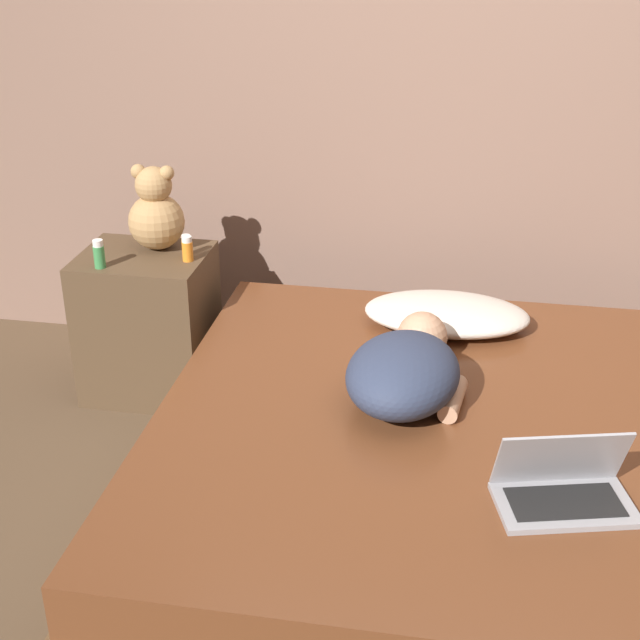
{
  "coord_description": "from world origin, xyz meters",
  "views": [
    {
      "loc": [
        0.04,
        -2.31,
        1.83
      ],
      "look_at": [
        -0.41,
        0.23,
        0.58
      ],
      "focal_mm": 50.0,
      "sensor_mm": 36.0,
      "label": 1
    }
  ],
  "objects_px": {
    "person_lying": "(407,369)",
    "bottle_amber": "(186,246)",
    "teddy_bear": "(156,213)",
    "pillow": "(447,314)",
    "laptop": "(563,487)",
    "bottle_green": "(99,254)",
    "bottle_orange": "(187,249)"
  },
  "relations": [
    {
      "from": "laptop",
      "to": "bottle_orange",
      "type": "bearing_deg",
      "value": 127.95
    },
    {
      "from": "bottle_amber",
      "to": "bottle_green",
      "type": "height_order",
      "value": "bottle_green"
    },
    {
      "from": "pillow",
      "to": "person_lying",
      "type": "height_order",
      "value": "person_lying"
    },
    {
      "from": "pillow",
      "to": "bottle_amber",
      "type": "height_order",
      "value": "bottle_amber"
    },
    {
      "from": "bottle_orange",
      "to": "laptop",
      "type": "bearing_deg",
      "value": -37.52
    },
    {
      "from": "bottle_orange",
      "to": "person_lying",
      "type": "bearing_deg",
      "value": -32.32
    },
    {
      "from": "bottle_green",
      "to": "bottle_amber",
      "type": "bearing_deg",
      "value": 31.5
    },
    {
      "from": "bottle_amber",
      "to": "bottle_orange",
      "type": "distance_m",
      "value": 0.05
    },
    {
      "from": "person_lying",
      "to": "bottle_orange",
      "type": "bearing_deg",
      "value": 154.81
    },
    {
      "from": "pillow",
      "to": "person_lying",
      "type": "distance_m",
      "value": 0.54
    },
    {
      "from": "bottle_amber",
      "to": "bottle_green",
      "type": "bearing_deg",
      "value": -148.5
    },
    {
      "from": "bottle_orange",
      "to": "teddy_bear",
      "type": "bearing_deg",
      "value": 145.11
    },
    {
      "from": "teddy_bear",
      "to": "bottle_green",
      "type": "height_order",
      "value": "teddy_bear"
    },
    {
      "from": "laptop",
      "to": "bottle_orange",
      "type": "distance_m",
      "value": 1.66
    },
    {
      "from": "laptop",
      "to": "teddy_bear",
      "type": "xyz_separation_m",
      "value": [
        -1.46,
        1.11,
        0.28
      ]
    },
    {
      "from": "pillow",
      "to": "bottle_green",
      "type": "bearing_deg",
      "value": -175.65
    },
    {
      "from": "person_lying",
      "to": "bottle_amber",
      "type": "xyz_separation_m",
      "value": [
        -0.89,
        0.6,
        0.12
      ]
    },
    {
      "from": "laptop",
      "to": "bottle_orange",
      "type": "height_order",
      "value": "bottle_orange"
    },
    {
      "from": "person_lying",
      "to": "bottle_green",
      "type": "bearing_deg",
      "value": 166.93
    },
    {
      "from": "person_lying",
      "to": "teddy_bear",
      "type": "height_order",
      "value": "teddy_bear"
    },
    {
      "from": "pillow",
      "to": "teddy_bear",
      "type": "bearing_deg",
      "value": 173.34
    },
    {
      "from": "person_lying",
      "to": "teddy_bear",
      "type": "relative_size",
      "value": 1.91
    },
    {
      "from": "teddy_bear",
      "to": "pillow",
      "type": "bearing_deg",
      "value": -6.66
    },
    {
      "from": "pillow",
      "to": "bottle_orange",
      "type": "relative_size",
      "value": 6.19
    },
    {
      "from": "pillow",
      "to": "laptop",
      "type": "distance_m",
      "value": 1.04
    },
    {
      "from": "bottle_orange",
      "to": "bottle_green",
      "type": "bearing_deg",
      "value": -157.8
    },
    {
      "from": "pillow",
      "to": "teddy_bear",
      "type": "xyz_separation_m",
      "value": [
        -1.12,
        0.13,
        0.27
      ]
    },
    {
      "from": "pillow",
      "to": "laptop",
      "type": "bearing_deg",
      "value": -70.71
    },
    {
      "from": "pillow",
      "to": "laptop",
      "type": "xyz_separation_m",
      "value": [
        0.34,
        -0.98,
        -0.0
      ]
    },
    {
      "from": "laptop",
      "to": "bottle_green",
      "type": "relative_size",
      "value": 3.61
    },
    {
      "from": "person_lying",
      "to": "teddy_bear",
      "type": "distance_m",
      "value": 1.23
    },
    {
      "from": "teddy_bear",
      "to": "person_lying",
      "type": "bearing_deg",
      "value": -32.71
    }
  ]
}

